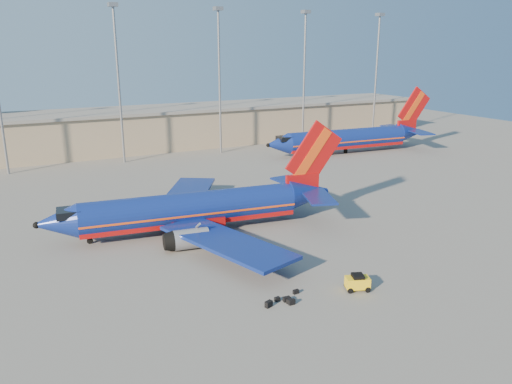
# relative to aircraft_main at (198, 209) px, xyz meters

# --- Properties ---
(ground) EXTENTS (220.00, 220.00, 0.00)m
(ground) POSITION_rel_aircraft_main_xyz_m (5.57, -4.79, -2.66)
(ground) COLOR slate
(ground) RESTS_ON ground
(terminal_building) EXTENTS (122.00, 16.00, 8.50)m
(terminal_building) POSITION_rel_aircraft_main_xyz_m (15.57, 53.21, 1.66)
(terminal_building) COLOR gray
(terminal_building) RESTS_ON ground
(light_mast_row) EXTENTS (101.60, 1.60, 28.65)m
(light_mast_row) POSITION_rel_aircraft_main_xyz_m (10.57, 41.21, 14.90)
(light_mast_row) COLOR gray
(light_mast_row) RESTS_ON ground
(aircraft_main) EXTENTS (36.68, 35.10, 12.44)m
(aircraft_main) POSITION_rel_aircraft_main_xyz_m (0.00, 0.00, 0.00)
(aircraft_main) COLOR navy
(aircraft_main) RESTS_ON ground
(aircraft_second) EXTENTS (38.70, 15.04, 13.10)m
(aircraft_second) POSITION_rel_aircraft_main_xyz_m (44.36, 28.83, 0.35)
(aircraft_second) COLOR navy
(aircraft_second) RESTS_ON ground
(baggage_tug) EXTENTS (2.43, 1.94, 1.52)m
(baggage_tug) POSITION_rel_aircraft_main_xyz_m (7.26, -20.97, -1.86)
(baggage_tug) COLOR yellow
(baggage_tug) RESTS_ON ground
(luggage_pile) EXTENTS (3.92, 1.82, 0.54)m
(luggage_pile) POSITION_rel_aircraft_main_xyz_m (0.15, -19.94, -2.43)
(luggage_pile) COLOR black
(luggage_pile) RESTS_ON ground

